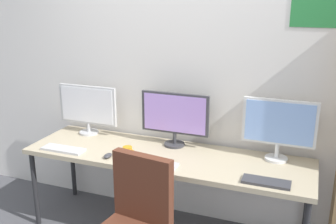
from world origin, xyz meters
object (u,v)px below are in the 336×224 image
object	(u,v)px
coffee_mug	(128,152)
keyboard_right	(266,182)
monitor_right	(279,126)
keyboard_left	(63,149)
monitor_left	(88,107)
computer_mouse	(108,156)
monitor_center	(175,116)
keyboard_center	(155,164)
desk	(166,160)

from	to	relation	value
coffee_mug	keyboard_right	bearing A→B (deg)	-3.37
monitor_right	keyboard_left	distance (m)	1.78
monitor_left	computer_mouse	bearing A→B (deg)	-44.55
monitor_left	keyboard_left	world-z (taller)	monitor_left
monitor_left	monitor_right	size ratio (longest dim) A/B	1.03
monitor_right	keyboard_right	size ratio (longest dim) A/B	1.70
monitor_center	computer_mouse	size ratio (longest dim) A/B	6.25
monitor_right	keyboard_left	world-z (taller)	monitor_right
monitor_center	keyboard_center	distance (m)	0.51
monitor_center	keyboard_right	distance (m)	0.98
monitor_left	computer_mouse	xyz separation A→B (m)	(0.45, -0.44, -0.24)
monitor_left	monitor_right	distance (m)	1.72
keyboard_right	monitor_left	bearing A→B (deg)	165.43
keyboard_center	keyboard_left	bearing A→B (deg)	180.00
computer_mouse	keyboard_right	bearing A→B (deg)	-0.05
monitor_center	coffee_mug	xyz separation A→B (m)	(-0.27, -0.38, -0.22)
computer_mouse	coffee_mug	distance (m)	0.16
keyboard_left	keyboard_right	size ratio (longest dim) A/B	1.13
computer_mouse	monitor_right	bearing A→B (deg)	19.08
coffee_mug	keyboard_center	bearing A→B (deg)	-13.77
monitor_left	coffee_mug	distance (m)	0.74
desk	coffee_mug	size ratio (longest dim) A/B	22.30
monitor_right	computer_mouse	xyz separation A→B (m)	(-1.28, -0.44, -0.27)
desk	keyboard_center	distance (m)	0.24
keyboard_right	keyboard_center	bearing A→B (deg)	180.00
desk	keyboard_center	bearing A→B (deg)	-90.00
keyboard_left	keyboard_center	xyz separation A→B (m)	(0.84, 0.00, 0.00)
coffee_mug	monitor_center	bearing A→B (deg)	54.86
computer_mouse	coffee_mug	xyz separation A→B (m)	(0.15, 0.06, 0.03)
keyboard_center	monitor_center	bearing A→B (deg)	90.00
keyboard_right	coffee_mug	size ratio (longest dim) A/B	3.14
desk	coffee_mug	xyz separation A→B (m)	(-0.27, -0.16, 0.09)
computer_mouse	coffee_mug	world-z (taller)	coffee_mug
keyboard_left	coffee_mug	distance (m)	0.58
monitor_center	monitor_left	bearing A→B (deg)	180.00
desk	keyboard_left	bearing A→B (deg)	-164.69
monitor_right	keyboard_right	bearing A→B (deg)	-92.84
monitor_center	keyboard_center	size ratio (longest dim) A/B	1.70
keyboard_left	computer_mouse	xyz separation A→B (m)	(0.43, 0.00, 0.01)
monitor_right	computer_mouse	bearing A→B (deg)	-160.92
monitor_left	keyboard_center	distance (m)	1.00
keyboard_center	coffee_mug	size ratio (longest dim) A/B	3.33
computer_mouse	monitor_left	bearing A→B (deg)	135.45
desk	monitor_right	xyz separation A→B (m)	(0.86, 0.21, 0.33)
desk	keyboard_center	size ratio (longest dim) A/B	6.70
monitor_center	keyboard_right	world-z (taller)	monitor_center
monitor_center	computer_mouse	distance (m)	0.65
monitor_left	coffee_mug	world-z (taller)	monitor_left
monitor_center	coffee_mug	size ratio (longest dim) A/B	5.66
monitor_right	computer_mouse	distance (m)	1.38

